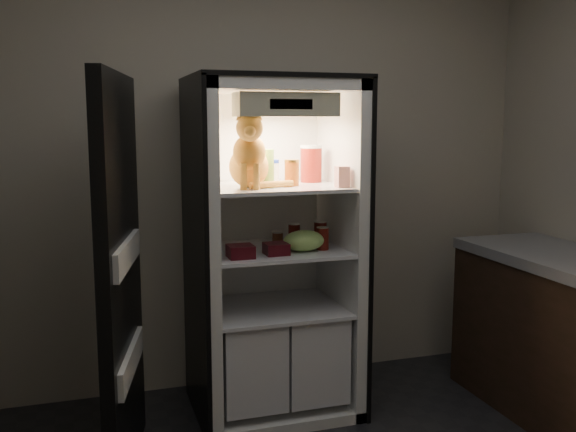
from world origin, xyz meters
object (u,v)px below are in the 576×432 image
berry_box_left (241,251)px  grape_bag (304,241)px  soda_can_b (320,233)px  pepper_jar (311,164)px  salsa_jar (292,173)px  parmesan_shaker (267,167)px  mayo_tub (271,171)px  soda_can_a (294,234)px  cream_carton (342,177)px  refrigerator (271,272)px  soda_can_c (323,238)px  condiment_jar (278,239)px  tabby_cat (249,158)px  berry_box_right (276,249)px

berry_box_left → grape_bag: bearing=9.6°
soda_can_b → pepper_jar: bearing=104.5°
salsa_jar → grape_bag: 0.37m
parmesan_shaker → mayo_tub: bearing=63.8°
pepper_jar → soda_can_a: 0.42m
pepper_jar → cream_carton: pepper_jar is taller
soda_can_a → grape_bag: bearing=-90.6°
parmesan_shaker → soda_can_a: (0.17, 0.03, -0.39)m
grape_bag → refrigerator: bearing=126.3°
soda_can_c → condiment_jar: (-0.21, 0.17, -0.02)m
mayo_tub → condiment_jar: 0.38m
tabby_cat → mayo_tub: (0.17, 0.18, -0.09)m
grape_bag → salsa_jar: bearing=122.0°
berry_box_right → pepper_jar: bearing=43.5°
refrigerator → cream_carton: refrigerator is taller
salsa_jar → cream_carton: size_ratio=1.28×
tabby_cat → soda_can_a: size_ratio=3.38×
cream_carton → berry_box_right: size_ratio=0.91×
refrigerator → berry_box_right: bearing=-99.6°
mayo_tub → berry_box_right: (-0.05, -0.28, -0.39)m
mayo_tub → soda_can_a: bearing=-28.1°
pepper_jar → berry_box_left: bearing=-148.7°
cream_carton → berry_box_left: 0.66m
pepper_jar → berry_box_left: (-0.49, -0.30, -0.42)m
cream_carton → berry_box_right: 0.52m
berry_box_right → grape_bag: bearing=13.5°
parmesan_shaker → soda_can_b: size_ratio=1.46×
cream_carton → soda_can_c: size_ratio=0.89×
grape_bag → pepper_jar: bearing=62.3°
soda_can_b → condiment_jar: (-0.24, 0.03, -0.02)m
parmesan_shaker → berry_box_right: size_ratio=1.61×
cream_carton → berry_box_right: cream_carton is taller
mayo_tub → berry_box_left: 0.55m
cream_carton → soda_can_a: (-0.18, 0.26, -0.34)m
tabby_cat → pepper_jar: (0.41, 0.19, -0.05)m
condiment_jar → berry_box_left: bearing=-138.7°
tabby_cat → mayo_tub: bearing=59.9°
refrigerator → pepper_jar: refrigerator is taller
condiment_jar → grape_bag: grape_bag is taller
soda_can_b → berry_box_right: bearing=-150.0°
parmesan_shaker → grape_bag: size_ratio=0.86×
pepper_jar → parmesan_shaker: bearing=-161.5°
cream_carton → berry_box_left: bearing=177.3°
tabby_cat → soda_can_b: bearing=24.4°
refrigerator → mayo_tub: size_ratio=14.09×
parmesan_shaker → condiment_jar: size_ratio=2.30×
parmesan_shaker → soda_can_c: 0.49m
pepper_jar → soda_can_c: bearing=-93.4°
parmesan_shaker → soda_can_b: 0.49m
parmesan_shaker → berry_box_left: bearing=-135.0°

